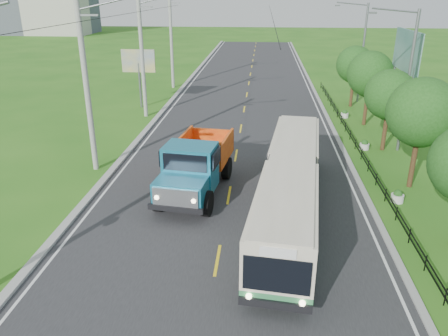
# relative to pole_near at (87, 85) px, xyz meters

# --- Properties ---
(ground) EXTENTS (240.00, 240.00, 0.00)m
(ground) POSITION_rel_pole_near_xyz_m (8.26, -9.00, -5.09)
(ground) COLOR #286317
(ground) RESTS_ON ground
(road) EXTENTS (14.00, 120.00, 0.02)m
(road) POSITION_rel_pole_near_xyz_m (8.26, 11.00, -5.08)
(road) COLOR #28282B
(road) RESTS_ON ground
(curb_left) EXTENTS (0.40, 120.00, 0.15)m
(curb_left) POSITION_rel_pole_near_xyz_m (1.06, 11.00, -5.02)
(curb_left) COLOR #9E9E99
(curb_left) RESTS_ON ground
(curb_right) EXTENTS (0.30, 120.00, 0.10)m
(curb_right) POSITION_rel_pole_near_xyz_m (15.41, 11.00, -5.04)
(curb_right) COLOR #9E9E99
(curb_right) RESTS_ON ground
(edge_line_left) EXTENTS (0.12, 120.00, 0.00)m
(edge_line_left) POSITION_rel_pole_near_xyz_m (1.61, 11.00, -5.07)
(edge_line_left) COLOR silver
(edge_line_left) RESTS_ON road
(edge_line_right) EXTENTS (0.12, 120.00, 0.00)m
(edge_line_right) POSITION_rel_pole_near_xyz_m (14.91, 11.00, -5.07)
(edge_line_right) COLOR silver
(edge_line_right) RESTS_ON road
(centre_dash) EXTENTS (0.12, 2.20, 0.00)m
(centre_dash) POSITION_rel_pole_near_xyz_m (8.26, -9.00, -5.07)
(centre_dash) COLOR yellow
(centre_dash) RESTS_ON road
(railing_right) EXTENTS (0.04, 40.00, 0.60)m
(railing_right) POSITION_rel_pole_near_xyz_m (16.26, 5.00, -4.79)
(railing_right) COLOR black
(railing_right) RESTS_ON ground
(pole_near) EXTENTS (3.51, 0.32, 10.00)m
(pole_near) POSITION_rel_pole_near_xyz_m (0.00, 0.00, 0.00)
(pole_near) COLOR gray
(pole_near) RESTS_ON ground
(pole_mid) EXTENTS (3.51, 0.32, 10.00)m
(pole_mid) POSITION_rel_pole_near_xyz_m (0.00, 12.00, 0.00)
(pole_mid) COLOR gray
(pole_mid) RESTS_ON ground
(pole_far) EXTENTS (3.51, 0.32, 10.00)m
(pole_far) POSITION_rel_pole_near_xyz_m (0.00, 24.00, 0.00)
(pole_far) COLOR gray
(pole_far) RESTS_ON ground
(tree_third) EXTENTS (3.60, 3.62, 6.00)m
(tree_third) POSITION_rel_pole_near_xyz_m (18.12, -0.86, -1.11)
(tree_third) COLOR #382314
(tree_third) RESTS_ON ground
(tree_fourth) EXTENTS (3.24, 3.31, 5.40)m
(tree_fourth) POSITION_rel_pole_near_xyz_m (18.12, 5.14, -1.51)
(tree_fourth) COLOR #382314
(tree_fourth) RESTS_ON ground
(tree_fifth) EXTENTS (3.48, 3.52, 5.80)m
(tree_fifth) POSITION_rel_pole_near_xyz_m (18.12, 11.14, -1.24)
(tree_fifth) COLOR #382314
(tree_fifth) RESTS_ON ground
(tree_back) EXTENTS (3.30, 3.36, 5.50)m
(tree_back) POSITION_rel_pole_near_xyz_m (18.12, 17.14, -1.44)
(tree_back) COLOR #382314
(tree_back) RESTS_ON ground
(streetlight_mid) EXTENTS (3.02, 0.20, 9.07)m
(streetlight_mid) POSITION_rel_pole_near_xyz_m (18.90, 5.00, -0.19)
(streetlight_mid) COLOR slate
(streetlight_mid) RESTS_ON ground
(streetlight_far) EXTENTS (3.02, 0.20, 9.07)m
(streetlight_far) POSITION_rel_pole_near_xyz_m (18.90, 19.00, -0.19)
(streetlight_far) COLOR slate
(streetlight_far) RESTS_ON ground
(planter_near) EXTENTS (0.64, 0.64, 0.67)m
(planter_near) POSITION_rel_pole_near_xyz_m (16.86, -3.00, -4.81)
(planter_near) COLOR silver
(planter_near) RESTS_ON ground
(planter_mid) EXTENTS (0.64, 0.64, 0.67)m
(planter_mid) POSITION_rel_pole_near_xyz_m (16.86, 5.00, -4.81)
(planter_mid) COLOR silver
(planter_mid) RESTS_ON ground
(planter_far) EXTENTS (0.64, 0.64, 0.67)m
(planter_far) POSITION_rel_pole_near_xyz_m (16.86, 13.00, -4.81)
(planter_far) COLOR silver
(planter_far) RESTS_ON ground
(billboard_left) EXTENTS (3.00, 0.20, 5.20)m
(billboard_left) POSITION_rel_pole_near_xyz_m (-1.24, 15.00, -1.23)
(billboard_left) COLOR slate
(billboard_left) RESTS_ON ground
(billboard_right) EXTENTS (0.24, 6.00, 7.30)m
(billboard_right) POSITION_rel_pole_near_xyz_m (20.56, 11.00, 0.25)
(billboard_right) COLOR slate
(billboard_right) RESTS_ON ground
(bus) EXTENTS (4.00, 14.90, 2.84)m
(bus) POSITION_rel_pole_near_xyz_m (11.29, -4.96, -3.38)
(bus) COLOR #33804A
(bus) RESTS_ON ground
(dump_truck) EXTENTS (3.53, 7.33, 2.96)m
(dump_truck) POSITION_rel_pole_near_xyz_m (6.50, -2.70, -3.42)
(dump_truck) COLOR #156580
(dump_truck) RESTS_ON ground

